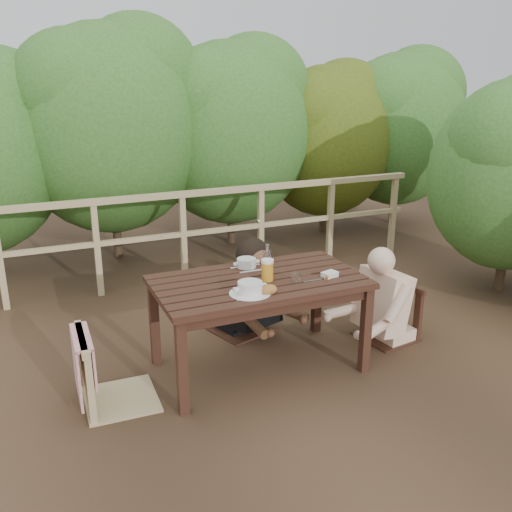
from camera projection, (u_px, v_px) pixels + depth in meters
name	position (u px, v px, depth m)	size (l,w,h in m)	color
ground	(259.00, 366.00, 4.46)	(60.00, 60.00, 0.00)	#4C3422
table	(259.00, 325.00, 4.34)	(1.56, 0.87, 0.72)	black
chair_left	(116.00, 334.00, 3.84)	(0.51, 0.51, 1.03)	tan
chair_far	(241.00, 275.00, 4.94)	(0.51, 0.51, 1.04)	black
chair_right	(389.00, 290.00, 4.80)	(0.44, 0.44, 0.89)	black
woman	(240.00, 258.00, 4.91)	(0.54, 0.66, 1.34)	black
diner_right	(394.00, 262.00, 4.73)	(0.56, 0.69, 1.38)	beige
railing	(183.00, 238.00, 6.04)	(5.60, 0.10, 1.01)	tan
hedge_row	(183.00, 97.00, 6.79)	(6.60, 1.60, 3.80)	#315B22
soup_near	(250.00, 288.00, 3.95)	(0.30, 0.30, 0.10)	silver
soup_far	(246.00, 264.00, 4.47)	(0.26, 0.26, 0.09)	white
bread_roll	(269.00, 290.00, 3.96)	(0.12, 0.09, 0.07)	#AE6C38
beer_glass	(267.00, 271.00, 4.18)	(0.09, 0.09, 0.18)	orange
bottle	(267.00, 261.00, 4.26)	(0.06, 0.06, 0.26)	white
tumbler	(296.00, 279.00, 4.16)	(0.07, 0.07, 0.08)	white
butter_tub	(330.00, 275.00, 4.27)	(0.12, 0.08, 0.05)	silver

